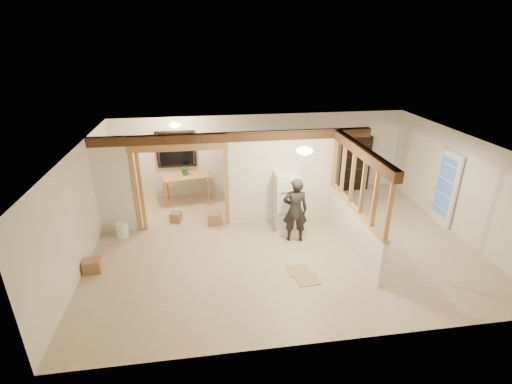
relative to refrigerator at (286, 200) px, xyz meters
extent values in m
cube|color=#C7B394|center=(-0.27, -0.85, -0.74)|extent=(9.00, 6.50, 0.01)
cube|color=white|center=(-0.27, -0.85, 1.76)|extent=(9.00, 6.50, 0.01)
cube|color=silver|center=(-0.27, 2.40, 0.51)|extent=(9.00, 0.01, 2.50)
cube|color=silver|center=(-0.27, -4.10, 0.51)|extent=(9.00, 0.01, 2.50)
cube|color=silver|center=(-4.77, -0.85, 0.51)|extent=(0.01, 6.50, 2.50)
cube|color=silver|center=(4.23, -0.85, 0.51)|extent=(0.01, 6.50, 2.50)
cube|color=silver|center=(-4.32, 0.35, 0.51)|extent=(0.90, 0.12, 2.50)
cube|color=silver|center=(-0.07, 0.35, 0.51)|extent=(2.80, 0.12, 2.50)
cube|color=tan|center=(-2.67, 0.35, 0.36)|extent=(2.46, 0.14, 2.20)
cube|color=#51311B|center=(-1.27, 0.35, 1.64)|extent=(7.00, 0.18, 0.22)
cube|color=#51311B|center=(1.33, -1.25, 1.64)|extent=(0.18, 3.30, 0.22)
cube|color=silver|center=(1.33, -1.25, -0.24)|extent=(0.12, 3.20, 1.00)
cube|color=tan|center=(1.33, -1.25, 0.92)|extent=(0.14, 3.20, 1.32)
cube|color=black|center=(-2.87, 2.32, 0.81)|extent=(1.12, 0.10, 1.10)
cube|color=white|center=(4.15, -0.45, 0.26)|extent=(0.12, 0.86, 2.00)
ellipsoid|color=#FFEABF|center=(0.03, -1.35, 1.74)|extent=(0.36, 0.36, 0.16)
ellipsoid|color=#FFEABF|center=(-2.77, 1.45, 1.74)|extent=(0.32, 0.32, 0.14)
ellipsoid|color=#FFD88C|center=(-2.27, 0.75, 1.44)|extent=(0.07, 0.07, 0.07)
cube|color=silver|center=(0.00, 0.00, 0.00)|extent=(0.61, 0.59, 1.47)
imported|color=black|center=(0.04, -0.77, 0.08)|extent=(0.65, 0.49, 1.64)
cube|color=tan|center=(-2.61, 1.93, -0.31)|extent=(1.46, 0.94, 0.85)
imported|color=#22531E|center=(-2.63, 1.98, 0.28)|extent=(0.32, 0.29, 0.33)
cylinder|color=maroon|center=(-4.47, 1.28, -0.44)|extent=(0.46, 0.46, 0.60)
cube|color=black|center=(2.77, 2.19, 0.15)|extent=(0.89, 0.30, 1.77)
cylinder|color=white|center=(-4.20, 0.02, -0.54)|extent=(0.38, 0.38, 0.39)
cube|color=#966D48|center=(-1.87, 0.35, -0.58)|extent=(0.37, 0.32, 0.32)
cube|color=#966D48|center=(-2.91, 0.67, -0.61)|extent=(0.34, 0.34, 0.26)
cube|color=#966D48|center=(-4.56, -1.45, -0.59)|extent=(0.37, 0.31, 0.29)
cube|color=tan|center=(-0.08, -2.39, -0.73)|extent=(0.51, 0.51, 0.02)
cube|color=tan|center=(-0.17, -2.06, -0.73)|extent=(0.51, 0.41, 0.02)
camera|label=1|loc=(-2.06, -8.56, 4.00)|focal=26.00mm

